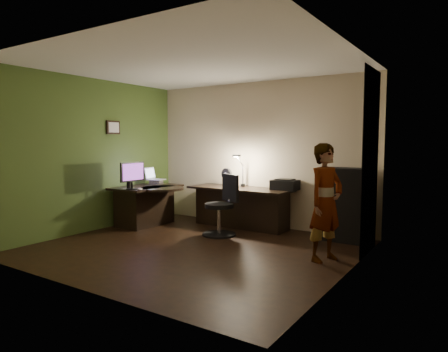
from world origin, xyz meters
The scene contains 27 objects.
floor centered at (0.00, 0.00, -0.01)m, with size 4.50×4.00×0.01m, color black.
ceiling centered at (0.00, 0.00, 2.71)m, with size 4.50×4.00×0.01m, color silver.
wall_back centered at (0.00, 2.00, 1.35)m, with size 4.50×0.01×2.70m, color #C3B190.
wall_front centered at (0.00, -2.00, 1.35)m, with size 4.50×0.01×2.70m, color #C3B190.
wall_left centered at (-2.25, 0.00, 1.35)m, with size 0.01×4.00×2.70m, color #C3B190.
wall_right centered at (2.25, 0.00, 1.35)m, with size 0.01×4.00×2.70m, color #C3B190.
green_wall_overlay centered at (-2.24, 0.00, 1.35)m, with size 0.00×4.00×2.70m, color #435E25.
arched_doorway centered at (2.24, 1.15, 1.30)m, with size 0.01×0.90×2.60m, color black.
french_door centered at (2.24, -0.55, 1.05)m, with size 0.02×0.92×2.10m, color white.
framed_picture centered at (-2.22, 0.45, 1.85)m, with size 0.04×0.30×0.25m, color black.
desk_left centered at (-1.78, 0.84, 0.37)m, with size 0.79×1.29×0.74m, color black.
desk_right centered at (-0.19, 1.63, 0.37)m, with size 1.97×0.69×0.74m, color black.
cabinet centered at (1.73, 1.67, 0.59)m, with size 0.78×0.39×1.17m, color black.
laptop_stand centered at (-1.87, 1.21, 0.79)m, with size 0.22×0.19×0.09m, color silver.
laptop centered at (-1.87, 1.21, 0.95)m, with size 0.35×0.33×0.24m, color silver.
monitor centered at (-1.65, 0.35, 0.92)m, with size 0.11×0.54×0.35m, color black.
mouse centered at (-1.46, 0.35, 0.76)m, with size 0.07×0.10×0.04m, color silver.
phone centered at (-1.84, 0.93, 0.74)m, with size 0.06×0.12×0.01m, color black.
pen centered at (-1.39, 0.83, 0.75)m, with size 0.01×0.15×0.01m, color black.
speaker centered at (-1.77, 0.38, 0.83)m, with size 0.07×0.07×0.18m, color black.
notepad centered at (-1.79, 0.39, 0.75)m, with size 0.15×0.21×0.01m, color silver.
desk_fan centered at (-0.52, 1.71, 0.91)m, with size 0.23×0.12×0.35m, color black.
headphones centered at (-0.18, 1.33, 0.78)m, with size 0.19×0.08×0.09m, color navy.
printer centered at (0.65, 1.80, 0.83)m, with size 0.45×0.35×0.20m, color black.
desk_lamp centered at (-0.24, 1.83, 1.06)m, with size 0.16×0.30×0.65m, color black.
office_chair centered at (-0.14, 0.89, 0.51)m, with size 0.58×0.58×1.03m, color black.
person centered at (1.84, 0.48, 0.78)m, with size 0.56×0.37×1.57m, color #D8A88C.
Camera 1 is at (3.58, -4.65, 1.59)m, focal length 32.00 mm.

